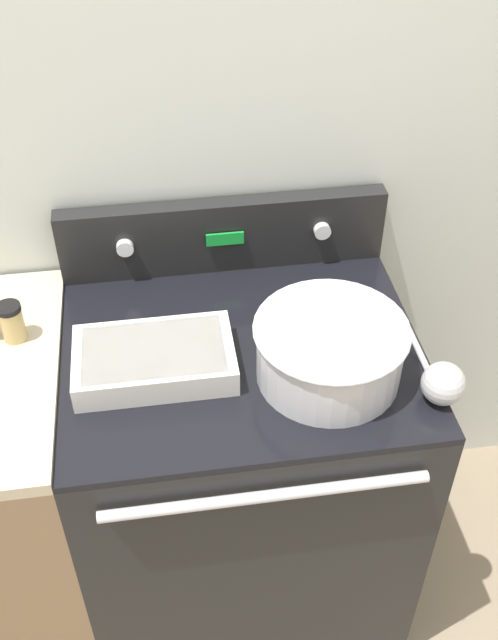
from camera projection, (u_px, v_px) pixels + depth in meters
The scene contains 7 objects.
kitchen_wall at pixel (218, 128), 1.68m from camera, with size 8.00×0.05×2.50m.
stove_range at pixel (242, 474), 1.94m from camera, with size 0.78×0.68×0.91m.
control_panel at pixel (223, 235), 1.80m from camera, with size 0.78×0.07×0.18m.
mixing_bowl at pixel (330, 348), 1.52m from camera, with size 0.32×0.32×0.13m.
casserole_dish at pixel (154, 358), 1.56m from camera, with size 0.33×0.20×0.06m.
ladle at pixel (442, 382), 1.50m from camera, with size 0.09×0.29×0.09m.
spice_jar_black_cap at pixel (12, 322), 1.61m from camera, with size 0.05×0.05×0.09m.
Camera 1 is at (-0.16, -0.86, 2.03)m, focal length 42.00 mm.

